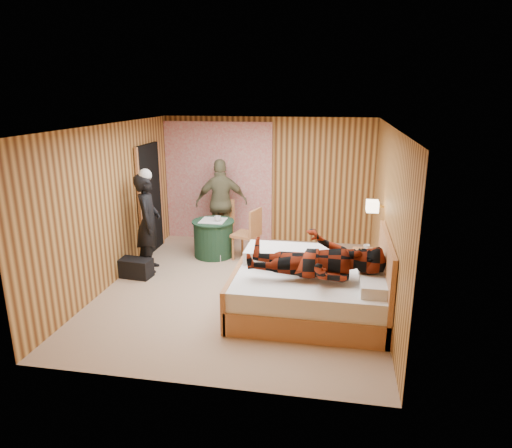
% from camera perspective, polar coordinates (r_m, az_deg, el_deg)
% --- Properties ---
extents(floor, '(4.20, 5.00, 0.01)m').
position_cam_1_polar(floor, '(7.23, -1.65, -8.00)').
color(floor, tan).
rests_on(floor, ground).
extents(ceiling, '(4.20, 5.00, 0.01)m').
position_cam_1_polar(ceiling, '(6.61, -1.83, 12.18)').
color(ceiling, silver).
rests_on(ceiling, wall_back).
extents(wall_back, '(4.20, 0.02, 2.50)m').
position_cam_1_polar(wall_back, '(9.21, 1.45, 5.49)').
color(wall_back, tan).
rests_on(wall_back, floor).
extents(wall_left, '(0.02, 5.00, 2.50)m').
position_cam_1_polar(wall_left, '(7.52, -17.62, 2.26)').
color(wall_left, tan).
rests_on(wall_left, floor).
extents(wall_right, '(0.02, 5.00, 2.50)m').
position_cam_1_polar(wall_right, '(6.72, 16.09, 0.77)').
color(wall_right, tan).
rests_on(wall_right, floor).
extents(curtain, '(2.20, 0.08, 2.40)m').
position_cam_1_polar(curtain, '(9.36, -4.70, 5.30)').
color(curtain, beige).
rests_on(curtain, floor).
extents(doorway, '(0.06, 0.90, 2.05)m').
position_cam_1_polar(doorway, '(8.78, -13.11, 3.03)').
color(doorway, black).
rests_on(doorway, floor).
extents(wall_lamp, '(0.26, 0.24, 0.16)m').
position_cam_1_polar(wall_lamp, '(7.12, 14.37, 2.18)').
color(wall_lamp, gold).
rests_on(wall_lamp, wall_right).
extents(bed, '(2.13, 1.68, 1.15)m').
position_cam_1_polar(bed, '(6.40, 7.13, -8.19)').
color(bed, tan).
rests_on(bed, floor).
extents(nightstand, '(0.44, 0.59, 0.57)m').
position_cam_1_polar(nightstand, '(7.33, 13.53, -5.60)').
color(nightstand, tan).
rests_on(nightstand, floor).
extents(round_table, '(0.78, 0.78, 0.69)m').
position_cam_1_polar(round_table, '(8.52, -5.33, -1.75)').
color(round_table, '#1F432D').
rests_on(round_table, floor).
extents(chair_far, '(0.50, 0.50, 0.93)m').
position_cam_1_polar(chair_far, '(9.03, -4.21, 0.60)').
color(chair_far, tan).
rests_on(chair_far, floor).
extents(chair_near, '(0.54, 0.54, 0.96)m').
position_cam_1_polar(chair_near, '(8.22, -0.75, -0.81)').
color(chair_near, tan).
rests_on(chair_near, floor).
extents(duffel_bag, '(0.58, 0.35, 0.31)m').
position_cam_1_polar(duffel_bag, '(7.85, -14.87, -5.33)').
color(duffel_bag, black).
rests_on(duffel_bag, floor).
extents(sneaker_left, '(0.29, 0.15, 0.12)m').
position_cam_1_polar(sneaker_left, '(8.35, -5.33, -4.19)').
color(sneaker_left, silver).
rests_on(sneaker_left, floor).
extents(sneaker_right, '(0.31, 0.19, 0.13)m').
position_cam_1_polar(sneaker_right, '(8.31, -0.60, -4.22)').
color(sneaker_right, silver).
rests_on(sneaker_right, floor).
extents(woman_standing, '(0.54, 0.69, 1.68)m').
position_cam_1_polar(woman_standing, '(7.89, -13.32, 0.14)').
color(woman_standing, black).
rests_on(woman_standing, floor).
extents(man_at_table, '(1.09, 0.67, 1.72)m').
position_cam_1_polar(man_at_table, '(8.98, -4.32, 2.64)').
color(man_at_table, '#6B6647').
rests_on(man_at_table, floor).
extents(man_on_bed, '(0.86, 0.67, 1.77)m').
position_cam_1_polar(man_on_bed, '(5.94, 7.52, -3.19)').
color(man_on_bed, maroon).
rests_on(man_on_bed, bed).
extents(book_lower, '(0.20, 0.25, 0.02)m').
position_cam_1_polar(book_lower, '(7.19, 13.70, -3.62)').
color(book_lower, silver).
rests_on(book_lower, nightstand).
extents(book_upper, '(0.19, 0.24, 0.02)m').
position_cam_1_polar(book_upper, '(7.18, 13.71, -3.47)').
color(book_upper, silver).
rests_on(book_upper, nightstand).
extents(cup_nightstand, '(0.12, 0.12, 0.09)m').
position_cam_1_polar(cup_nightstand, '(7.34, 13.64, -2.89)').
color(cup_nightstand, silver).
rests_on(cup_nightstand, nightstand).
extents(cup_table, '(0.15, 0.15, 0.10)m').
position_cam_1_polar(cup_table, '(8.33, -4.83, 0.67)').
color(cup_table, silver).
rests_on(cup_table, round_table).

